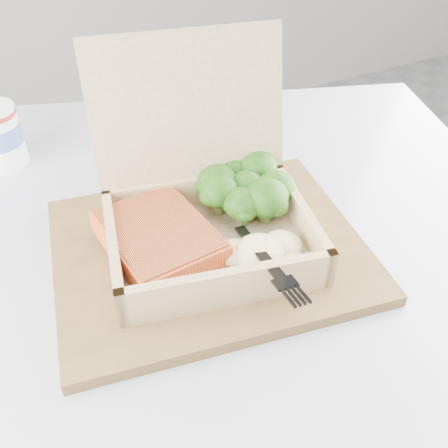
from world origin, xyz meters
TOP-DOWN VIEW (x-y plane):
  - cafe_table at (-0.38, 0.37)m, footprint 1.07×1.07m
  - serving_tray at (-0.36, 0.37)m, footprint 0.38×0.32m
  - takeout_container at (-0.36, 0.40)m, footprint 0.26×0.25m
  - salmon_fillet at (-0.42, 0.38)m, footprint 0.11×0.14m
  - broccoli_pile at (-0.30, 0.41)m, footprint 0.12×0.12m
  - mashed_potatoes at (-0.33, 0.31)m, footprint 0.09×0.07m
  - plastic_fork at (-0.34, 0.33)m, footprint 0.03×0.15m
  - receipt at (-0.28, 0.55)m, footprint 0.16×0.16m

SIDE VIEW (x-z plane):
  - cafe_table at x=-0.38m, z-range 0.18..0.92m
  - receipt at x=-0.28m, z-range 0.74..0.74m
  - serving_tray at x=-0.36m, z-range 0.74..0.76m
  - salmon_fillet at x=-0.42m, z-range 0.77..0.80m
  - mashed_potatoes at x=-0.33m, z-range 0.77..0.80m
  - broccoli_pile at x=-0.30m, z-range 0.77..0.81m
  - plastic_fork at x=-0.34m, z-range 0.78..0.80m
  - takeout_container at x=-0.36m, z-range 0.71..0.91m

